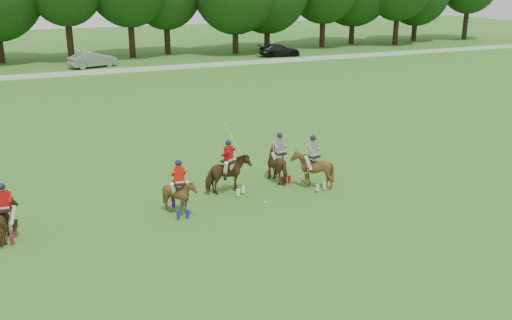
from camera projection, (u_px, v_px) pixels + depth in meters
name	position (u px, v px, depth m)	size (l,w,h in m)	color
ground	(234.00, 242.00, 19.75)	(180.00, 180.00, 0.00)	#2C6F1F
boundary_rail	(85.00, 73.00, 52.83)	(120.00, 0.10, 0.44)	white
car_mid	(93.00, 60.00, 57.12)	(1.67, 4.77, 1.57)	#9D9CA1
car_right	(279.00, 50.00, 65.04)	(1.94, 4.76, 1.38)	black
polo_red_a	(6.00, 220.00, 19.71)	(1.02, 1.67, 2.09)	#442A12
polo_red_b	(229.00, 174.00, 23.94)	(2.11, 2.04, 2.88)	#442A12
polo_red_c	(180.00, 195.00, 21.86)	(1.32, 1.45, 2.19)	#442A12
polo_stripe_a	(279.00, 164.00, 25.42)	(1.14, 1.87, 2.23)	#442A12
polo_stripe_b	(312.00, 169.00, 24.58)	(1.63, 1.75, 2.35)	#442A12
polo_ball	(265.00, 202.00, 23.08)	(0.09, 0.09, 0.09)	white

